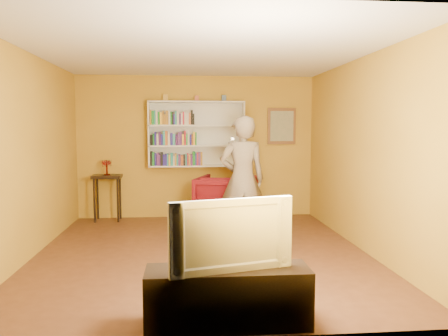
# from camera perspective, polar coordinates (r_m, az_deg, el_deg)

# --- Properties ---
(room_shell) EXTENTS (5.30, 5.80, 2.88)m
(room_shell) POSITION_cam_1_polar(r_m,az_deg,el_deg) (5.94, -2.93, -1.50)
(room_shell) COLOR #492917
(room_shell) RESTS_ON ground
(bookshelf) EXTENTS (1.80, 0.29, 1.23)m
(bookshelf) POSITION_cam_1_polar(r_m,az_deg,el_deg) (8.31, -3.60, 4.41)
(bookshelf) COLOR silver
(bookshelf) RESTS_ON room_shell
(books_row_lower) EXTENTS (0.96, 0.19, 0.27)m
(books_row_lower) POSITION_cam_1_polar(r_m,az_deg,el_deg) (8.22, -6.24, 1.13)
(books_row_lower) COLOR black
(books_row_lower) RESTS_ON bookshelf
(books_row_middle) EXTENTS (0.86, 0.19, 0.27)m
(books_row_middle) POSITION_cam_1_polar(r_m,az_deg,el_deg) (8.20, -6.66, 3.78)
(books_row_middle) COLOR black
(books_row_middle) RESTS_ON bookshelf
(books_row_upper) EXTENTS (0.82, 0.19, 0.27)m
(books_row_upper) POSITION_cam_1_polar(r_m,az_deg,el_deg) (8.20, -6.76, 6.47)
(books_row_upper) COLOR #9F6D1C
(books_row_upper) RESTS_ON bookshelf
(ornament_left) EXTENTS (0.09, 0.09, 0.12)m
(ornament_left) POSITION_cam_1_polar(r_m,az_deg,el_deg) (8.27, -7.65, 9.08)
(ornament_left) COLOR gold
(ornament_left) RESTS_ON bookshelf
(ornament_centre) EXTENTS (0.07, 0.07, 0.10)m
(ornament_centre) POSITION_cam_1_polar(r_m,az_deg,el_deg) (8.26, -3.59, 9.06)
(ornament_centre) COLOR #AA5238
(ornament_centre) RESTS_ON bookshelf
(ornament_right) EXTENTS (0.08, 0.08, 0.11)m
(ornament_right) POSITION_cam_1_polar(r_m,az_deg,el_deg) (8.29, -0.02, 9.10)
(ornament_right) COLOR #475B76
(ornament_right) RESTS_ON bookshelf
(framed_painting) EXTENTS (0.55, 0.05, 0.70)m
(framed_painting) POSITION_cam_1_polar(r_m,az_deg,el_deg) (8.56, 7.54, 5.44)
(framed_painting) COLOR brown
(framed_painting) RESTS_ON room_shell
(console_table) EXTENTS (0.52, 0.40, 0.85)m
(console_table) POSITION_cam_1_polar(r_m,az_deg,el_deg) (8.33, -15.01, -1.89)
(console_table) COLOR black
(console_table) RESTS_ON ground
(ruby_lustre) EXTENTS (0.17, 0.17, 0.28)m
(ruby_lustre) POSITION_cam_1_polar(r_m,az_deg,el_deg) (8.29, -15.07, 0.48)
(ruby_lustre) COLOR maroon
(ruby_lustre) RESTS_ON console_table
(armchair) EXTENTS (1.22, 1.24, 0.90)m
(armchair) POSITION_cam_1_polar(r_m,az_deg,el_deg) (7.60, 0.33, -4.33)
(armchair) COLOR #4B050F
(armchair) RESTS_ON ground
(person) EXTENTS (0.70, 0.47, 1.89)m
(person) POSITION_cam_1_polar(r_m,az_deg,el_deg) (6.55, 2.42, -1.48)
(person) COLOR #65594A
(person) RESTS_ON ground
(game_remote) EXTENTS (0.04, 0.15, 0.04)m
(game_remote) POSITION_cam_1_polar(r_m,az_deg,el_deg) (6.12, 1.06, 3.85)
(game_remote) COLOR white
(game_remote) RESTS_ON person
(tv_cabinet) EXTENTS (1.42, 0.42, 0.51)m
(tv_cabinet) POSITION_cam_1_polar(r_m,az_deg,el_deg) (3.94, 0.51, -16.47)
(tv_cabinet) COLOR black
(tv_cabinet) RESTS_ON ground
(television) EXTENTS (1.08, 0.41, 0.62)m
(television) POSITION_cam_1_polar(r_m,az_deg,el_deg) (3.77, 0.51, -8.48)
(television) COLOR black
(television) RESTS_ON tv_cabinet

